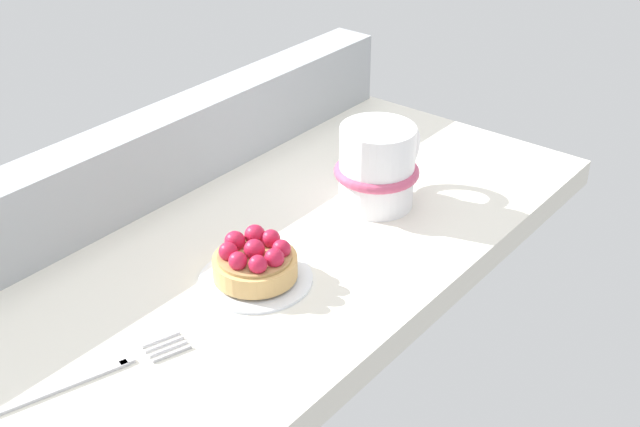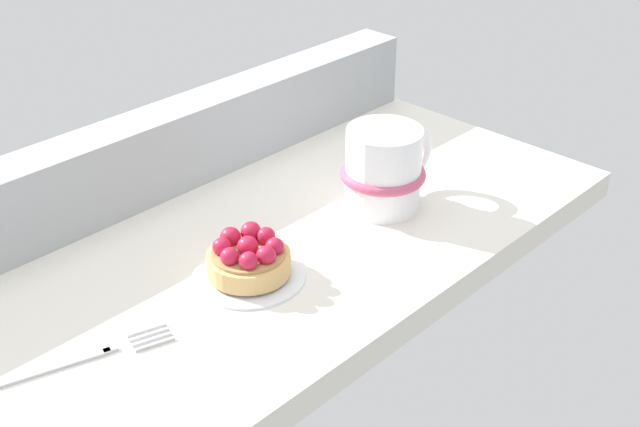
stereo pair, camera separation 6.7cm
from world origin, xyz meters
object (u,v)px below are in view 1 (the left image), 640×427
Objects in this scene: raspberry_tart at (255,260)px; coffee_mug at (378,166)px; dessert_plate at (256,278)px; dessert_fork at (87,376)px.

coffee_mug is (19.21, -0.43, 2.26)cm from raspberry_tart.
coffee_mug is at bearing -1.16° from dessert_plate.
dessert_fork is at bearing 176.13° from raspberry_tart.
dessert_fork is (-18.60, 1.30, 0.02)cm from dessert_plate.
raspberry_tart is 0.45× the size of dessert_fork.
raspberry_tart is 19.35cm from coffee_mug.
dessert_plate is at bearing -139.38° from raspberry_tart.
coffee_mug reaches higher than raspberry_tart.
dessert_plate is 19.71cm from coffee_mug.
coffee_mug is 0.72× the size of dessert_fork.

